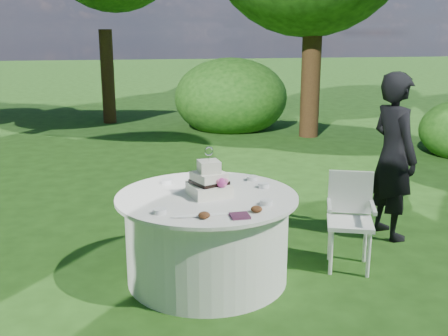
{
  "coord_description": "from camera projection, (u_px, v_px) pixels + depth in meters",
  "views": [
    {
      "loc": [
        -0.73,
        -4.21,
        2.11
      ],
      "look_at": [
        0.15,
        0.0,
        1.0
      ],
      "focal_mm": 42.0,
      "sensor_mm": 36.0,
      "label": 1
    }
  ],
  "objects": [
    {
      "name": "ground",
      "position": [
        208.0,
        277.0,
        4.67
      ],
      "size": [
        80.0,
        80.0,
        0.0
      ],
      "primitive_type": "plane",
      "color": "#1C3D10",
      "rests_on": "ground"
    },
    {
      "name": "napkins",
      "position": [
        240.0,
        216.0,
        3.94
      ],
      "size": [
        0.14,
        0.14,
        0.02
      ],
      "primitive_type": "cube",
      "color": "#491F38",
      "rests_on": "table"
    },
    {
      "name": "feather_plume",
      "position": [
        201.0,
        215.0,
        3.96
      ],
      "size": [
        0.48,
        0.07,
        0.01
      ],
      "primitive_type": "ellipsoid",
      "color": "white",
      "rests_on": "table"
    },
    {
      "name": "guest",
      "position": [
        393.0,
        156.0,
        5.43
      ],
      "size": [
        0.49,
        0.68,
        1.74
      ],
      "primitive_type": "imported",
      "rotation": [
        0.0,
        0.0,
        1.68
      ],
      "color": "black",
      "rests_on": "ground"
    },
    {
      "name": "table",
      "position": [
        207.0,
        237.0,
        4.57
      ],
      "size": [
        1.56,
        1.56,
        0.77
      ],
      "color": "silver",
      "rests_on": "ground"
    },
    {
      "name": "cake",
      "position": [
        209.0,
        182.0,
        4.43
      ],
      "size": [
        0.37,
        0.37,
        0.43
      ],
      "color": "white",
      "rests_on": "table"
    },
    {
      "name": "chair",
      "position": [
        350.0,
        212.0,
        4.8
      ],
      "size": [
        0.52,
        0.52,
        0.88
      ],
      "color": "white",
      "rests_on": "ground"
    },
    {
      "name": "votives",
      "position": [
        223.0,
        191.0,
        4.52
      ],
      "size": [
        1.07,
        0.91,
        0.04
      ],
      "color": "white",
      "rests_on": "table"
    },
    {
      "name": "petal_cups",
      "position": [
        231.0,
        212.0,
        3.97
      ],
      "size": [
        0.51,
        0.14,
        0.05
      ],
      "color": "#562D16",
      "rests_on": "table"
    }
  ]
}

